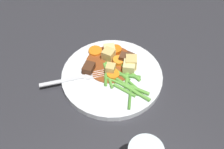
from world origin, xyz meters
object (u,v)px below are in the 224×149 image
fork (77,78)px  carrot_slice_3 (119,61)px  potato_chunk_0 (110,51)px  potato_chunk_3 (109,55)px  meat_chunk_2 (89,68)px  carrot_slice_0 (95,51)px  potato_chunk_2 (112,69)px  carrot_slice_2 (116,50)px  carrot_slice_1 (112,75)px  potato_chunk_4 (130,61)px  dinner_plate (112,77)px  meat_chunk_0 (125,59)px  meat_chunk_1 (130,57)px  potato_chunk_1 (129,67)px

fork → carrot_slice_3: bearing=-92.3°
potato_chunk_0 → potato_chunk_3: bearing=142.3°
meat_chunk_2 → fork: meat_chunk_2 is taller
carrot_slice_0 → potato_chunk_2: (-0.08, -0.00, 0.01)m
carrot_slice_2 → fork: carrot_slice_2 is taller
carrot_slice_3 → potato_chunk_3: 0.03m
carrot_slice_0 → carrot_slice_1: bearing=177.2°
carrot_slice_0 → potato_chunk_0: 0.04m
carrot_slice_3 → potato_chunk_4: size_ratio=0.99×
meat_chunk_2 → fork: (-0.01, 0.04, -0.01)m
dinner_plate → carrot_slice_2: size_ratio=8.07×
meat_chunk_0 → meat_chunk_2: (0.02, 0.10, -0.00)m
carrot_slice_3 → potato_chunk_0: size_ratio=0.93×
carrot_slice_3 → potato_chunk_2: bearing=121.4°
carrot_slice_1 → carrot_slice_2: carrot_slice_2 is taller
potato_chunk_3 → fork: bearing=101.8°
potato_chunk_0 → meat_chunk_1: 0.06m
potato_chunk_1 → meat_chunk_2: bearing=61.2°
dinner_plate → meat_chunk_1: size_ratio=11.90×
potato_chunk_0 → potato_chunk_1: (-0.08, -0.01, 0.00)m
carrot_slice_3 → potato_chunk_1: potato_chunk_1 is taller
carrot_slice_2 → fork: (-0.03, 0.13, -0.00)m
potato_chunk_3 → potato_chunk_0: bearing=-37.7°
dinner_plate → fork: 0.09m
carrot_slice_0 → carrot_slice_1: 0.10m
potato_chunk_1 → potato_chunk_4: potato_chunk_4 is taller
potato_chunk_4 → carrot_slice_1: bearing=99.3°
carrot_slice_0 → meat_chunk_0: meat_chunk_0 is taller
carrot_slice_3 → potato_chunk_2: 0.04m
carrot_slice_0 → potato_chunk_3: bearing=-153.7°
potato_chunk_0 → potato_chunk_2: bearing=156.0°
potato_chunk_1 → meat_chunk_1: (0.03, -0.02, -0.00)m
potato_chunk_1 → potato_chunk_3: potato_chunk_3 is taller
fork → carrot_slice_2: bearing=-75.4°
meat_chunk_1 → potato_chunk_0: bearing=40.6°
carrot_slice_0 → carrot_slice_1: (-0.10, 0.00, 0.00)m
dinner_plate → meat_chunk_0: bearing=-68.1°
dinner_plate → meat_chunk_2: 0.06m
carrot_slice_0 → fork: carrot_slice_0 is taller
dinner_plate → potato_chunk_1: 0.05m
potato_chunk_2 → carrot_slice_3: bearing=-58.6°
carrot_slice_1 → meat_chunk_1: (0.03, -0.07, 0.00)m
potato_chunk_3 → potato_chunk_4: 0.06m
potato_chunk_1 → meat_chunk_0: bearing=-14.4°
potato_chunk_2 → carrot_slice_0: bearing=2.2°
carrot_slice_3 → potato_chunk_3: bearing=31.3°
carrot_slice_1 → carrot_slice_3: size_ratio=1.01×
dinner_plate → potato_chunk_2: potato_chunk_2 is taller
carrot_slice_3 → potato_chunk_2: potato_chunk_2 is taller
carrot_slice_2 → potato_chunk_4: (-0.06, -0.01, 0.01)m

